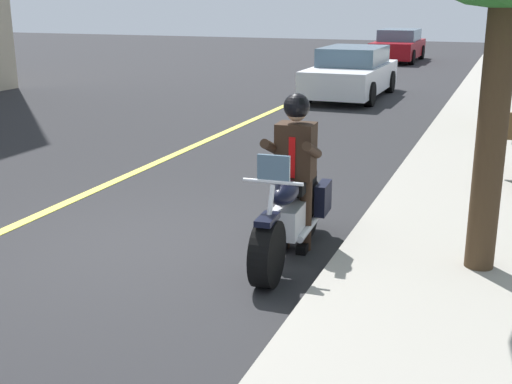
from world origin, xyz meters
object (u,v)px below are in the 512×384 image
car_silver (398,46)px  car_dark (352,73)px  motorcycle_main (290,215)px  rider_main (295,159)px

car_silver → car_dark: 11.98m
motorcycle_main → car_silver: size_ratio=0.48×
car_silver → car_dark: (11.96, 0.70, 0.00)m
motorcycle_main → rider_main: 0.61m
motorcycle_main → car_dark: size_ratio=0.48×
car_dark → car_silver: bearing=-176.6°
rider_main → car_silver: size_ratio=0.38×
car_silver → car_dark: same height
motorcycle_main → car_silver: car_silver is taller
rider_main → car_dark: rider_main is taller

